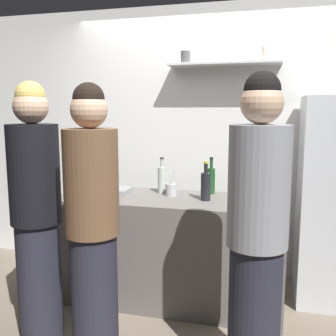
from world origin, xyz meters
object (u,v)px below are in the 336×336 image
(wine_bottle_green_glass, at_px, (211,180))
(wine_bottle_dark_glass, at_px, (206,185))
(utensil_holder, at_px, (171,190))
(wine_bottle_amber_glass, at_px, (269,184))
(person_blonde, at_px, (36,215))
(wine_bottle_pale_glass, at_px, (162,179))
(person_grey_hoodie, at_px, (257,236))
(person_brown_jacket, at_px, (93,226))
(baking_pan, at_px, (111,191))
(water_bottle_plastic, at_px, (80,184))

(wine_bottle_green_glass, xyz_separation_m, wine_bottle_dark_glass, (-0.01, -0.26, -0.00))
(utensil_holder, bearing_deg, wine_bottle_green_glass, 27.77)
(wine_bottle_amber_glass, distance_m, person_blonde, 1.83)
(wine_bottle_pale_glass, bearing_deg, person_grey_hoodie, -51.43)
(person_brown_jacket, distance_m, person_grey_hoodie, 1.01)
(baking_pan, bearing_deg, wine_bottle_pale_glass, 16.91)
(water_bottle_plastic, bearing_deg, person_blonde, -89.39)
(wine_bottle_green_glass, relative_size, person_brown_jacket, 0.18)
(utensil_holder, height_order, wine_bottle_amber_glass, wine_bottle_amber_glass)
(wine_bottle_dark_glass, xyz_separation_m, water_bottle_plastic, (-1.06, -0.11, -0.02))
(utensil_holder, height_order, wine_bottle_pale_glass, wine_bottle_pale_glass)
(baking_pan, xyz_separation_m, person_blonde, (-0.21, -0.81, -0.01))
(utensil_holder, bearing_deg, person_blonde, -131.01)
(wine_bottle_green_glass, xyz_separation_m, person_brown_jacket, (-0.59, -1.12, -0.12))
(baking_pan, height_order, utensil_holder, utensil_holder)
(wine_bottle_pale_glass, xyz_separation_m, wine_bottle_amber_glass, (0.91, 0.03, -0.00))
(water_bottle_plastic, height_order, person_grey_hoodie, person_grey_hoodie)
(person_grey_hoodie, bearing_deg, wine_bottle_dark_glass, -58.27)
(wine_bottle_amber_glass, bearing_deg, baking_pan, -173.12)
(wine_bottle_green_glass, bearing_deg, wine_bottle_amber_glass, -5.78)
(baking_pan, relative_size, person_blonde, 0.19)
(wine_bottle_amber_glass, xyz_separation_m, person_brown_jacket, (-1.08, -1.07, -0.12))
(wine_bottle_amber_glass, height_order, person_blonde, person_blonde)
(utensil_holder, relative_size, wine_bottle_green_glass, 0.69)
(wine_bottle_dark_glass, relative_size, water_bottle_plastic, 1.40)
(wine_bottle_dark_glass, bearing_deg, wine_bottle_pale_glass, 156.45)
(baking_pan, bearing_deg, person_grey_hoodie, -36.02)
(wine_bottle_green_glass, relative_size, person_blonde, 0.18)
(baking_pan, xyz_separation_m, person_grey_hoodie, (1.27, -0.92, -0.00))
(baking_pan, xyz_separation_m, person_brown_jacket, (0.26, -0.91, -0.03))
(baking_pan, bearing_deg, person_blonde, -104.39)
(wine_bottle_green_glass, relative_size, wine_bottle_pale_glass, 1.01)
(wine_bottle_green_glass, height_order, wine_bottle_pale_glass, wine_bottle_green_glass)
(baking_pan, bearing_deg, utensil_holder, 4.78)
(wine_bottle_dark_glass, distance_m, water_bottle_plastic, 1.06)
(person_blonde, bearing_deg, wine_bottle_pale_glass, 106.14)
(wine_bottle_pale_glass, xyz_separation_m, wine_bottle_dark_glass, (0.41, -0.18, -0.00))
(person_grey_hoodie, relative_size, person_blonde, 1.01)
(wine_bottle_dark_glass, bearing_deg, wine_bottle_amber_glass, 23.02)
(baking_pan, relative_size, wine_bottle_green_glass, 1.06)
(wine_bottle_green_glass, bearing_deg, water_bottle_plastic, -161.04)
(wine_bottle_green_glass, xyz_separation_m, water_bottle_plastic, (-1.06, -0.37, -0.02))
(wine_bottle_green_glass, distance_m, wine_bottle_pale_glass, 0.43)
(wine_bottle_amber_glass, relative_size, person_blonde, 0.18)
(baking_pan, distance_m, wine_bottle_pale_glass, 0.46)
(person_blonde, bearing_deg, baking_pan, 125.90)
(utensil_holder, height_order, wine_bottle_green_glass, wine_bottle_green_glass)
(water_bottle_plastic, distance_m, person_blonde, 0.66)
(wine_bottle_dark_glass, distance_m, wine_bottle_amber_glass, 0.54)
(wine_bottle_pale_glass, height_order, person_grey_hoodie, person_grey_hoodie)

